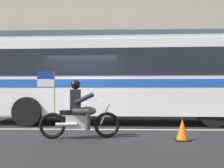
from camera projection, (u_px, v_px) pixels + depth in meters
The scene contains 7 objects.
ground_plane at pixel (81, 127), 9.01m from camera, with size 60.00×60.00×0.00m, color black.
sidewalk_curb at pixel (95, 112), 14.11m from camera, with size 28.00×3.80×0.15m, color #A39E93.
lane_center_stripe at pixel (78, 129), 8.41m from camera, with size 26.60×0.14×0.01m, color silver.
office_building_facade at pixel (99, 13), 16.53m from camera, with size 28.00×0.89×12.42m.
transit_bus at pixel (124, 75), 10.19m from camera, with size 11.18×2.96×3.22m.
motorcycle_with_rider at pixel (79, 113), 6.88m from camera, with size 2.18×0.68×1.78m.
traffic_cone at pixel (182, 130), 6.56m from camera, with size 0.36×0.36×0.55m.
Camera 1 is at (1.39, -9.00, 1.29)m, focal length 41.32 mm.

